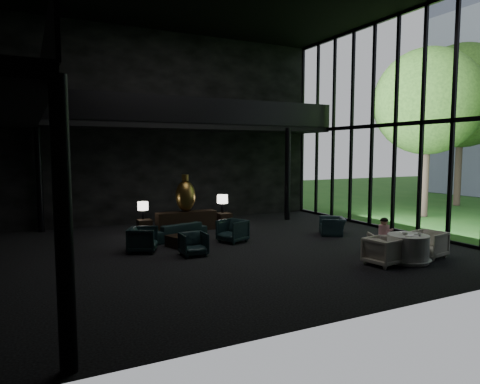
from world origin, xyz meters
name	(u,v)px	position (x,y,z in m)	size (l,w,h in m)	color
floor	(226,249)	(0.00, 0.00, 0.00)	(14.00, 12.00, 0.02)	black
wall_back	(167,128)	(0.00, 6.00, 4.00)	(14.00, 0.04, 8.00)	black
wall_front	(369,94)	(0.00, -6.00, 4.00)	(14.00, 0.04, 8.00)	black
curtain_wall	(396,124)	(6.95, 0.00, 4.00)	(0.20, 12.00, 8.00)	black
mezzanine_back	(197,127)	(1.00, 5.00, 4.00)	(12.00, 2.00, 0.25)	black
railing_left	(41,86)	(-5.00, 0.00, 4.60)	(0.06, 12.00, 1.00)	black
railing_back	(206,110)	(1.00, 4.00, 4.60)	(12.00, 0.06, 1.00)	black
column_sw	(64,228)	(-5.00, -5.70, 2.00)	(0.24, 0.24, 4.00)	black
column_nw	(39,178)	(-5.00, 5.70, 2.00)	(0.24, 0.24, 4.00)	black
column_ne	(287,174)	(4.80, 4.00, 2.00)	(0.24, 0.24, 4.00)	black
tree_near	(428,102)	(11.00, 2.00, 5.23)	(4.80, 4.80, 7.65)	#382D23
tree_far	(462,96)	(16.00, 4.00, 5.99)	(5.60, 5.60, 8.80)	#382D23
console	(186,221)	(-0.05, 3.50, 0.36)	(2.29, 0.52, 0.73)	black
bronze_urn	(186,196)	(-0.05, 3.56, 1.33)	(0.75, 0.75, 1.40)	#A77F34
side_table_left	(144,227)	(-1.65, 3.51, 0.26)	(0.48, 0.48, 0.53)	black
table_lamp_left	(143,207)	(-1.65, 3.68, 0.99)	(0.38, 0.38, 0.64)	black
side_table_right	(224,220)	(1.55, 3.55, 0.28)	(0.51, 0.51, 0.56)	black
table_lamp_right	(222,200)	(1.55, 3.71, 1.07)	(0.43, 0.43, 0.71)	black
sofa	(177,229)	(-0.88, 2.06, 0.37)	(1.88, 0.55, 0.74)	black
lounge_armchair_west	(143,237)	(-2.38, 0.79, 0.44)	(0.86, 0.80, 0.88)	black
lounge_armchair_east	(232,229)	(0.62, 0.84, 0.44)	(0.86, 0.81, 0.89)	#1D383E
lounge_armchair_south	(193,243)	(-1.18, -0.30, 0.35)	(0.69, 0.64, 0.71)	black
window_armchair	(332,224)	(4.38, 0.35, 0.38)	(0.88, 0.57, 0.77)	black
coffee_table	(183,241)	(-1.08, 0.97, 0.18)	(0.81, 0.81, 0.36)	black
dining_table	(408,250)	(3.79, -3.60, 0.33)	(1.23, 1.23, 0.75)	white
dining_chair_north	(382,244)	(3.75, -2.70, 0.33)	(0.64, 0.60, 0.65)	silver
dining_chair_east	(429,242)	(4.73, -3.48, 0.44)	(0.86, 0.81, 0.89)	beige
dining_chair_west	(383,249)	(2.94, -3.52, 0.43)	(0.83, 0.78, 0.86)	beige
child	(384,229)	(3.79, -2.71, 0.77)	(0.30, 0.30, 0.65)	#C998A0
plate_a	(409,236)	(3.68, -3.70, 0.76)	(0.23, 0.23, 0.01)	white
plate_b	(404,232)	(3.91, -3.32, 0.76)	(0.24, 0.24, 0.02)	white
saucer	(417,234)	(4.01, -3.69, 0.76)	(0.15, 0.15, 0.01)	white
coffee_cup	(419,233)	(4.05, -3.72, 0.79)	(0.09, 0.09, 0.06)	white
cereal_bowl	(405,233)	(3.72, -3.53, 0.79)	(0.15, 0.15, 0.08)	white
cream_pot	(420,235)	(3.90, -3.87, 0.78)	(0.06, 0.06, 0.06)	#99999E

